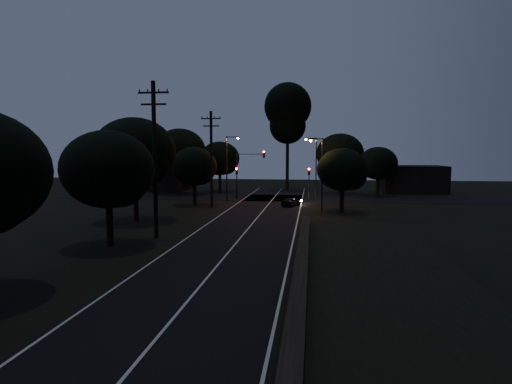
# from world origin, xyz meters

# --- Properties ---
(ground) EXTENTS (160.00, 160.00, 0.00)m
(ground) POSITION_xyz_m (0.00, 0.00, 0.00)
(ground) COLOR black
(road_surface) EXTENTS (60.00, 70.00, 0.03)m
(road_surface) POSITION_xyz_m (0.00, 31.12, 0.01)
(road_surface) COLOR black
(road_surface) RESTS_ON ground
(retaining_wall) EXTENTS (6.93, 26.00, 1.60)m
(retaining_wall) POSITION_xyz_m (7.74, 3.00, 0.62)
(retaining_wall) COLOR black
(retaining_wall) RESTS_ON ground
(utility_pole_mid) EXTENTS (2.20, 0.30, 11.00)m
(utility_pole_mid) POSITION_xyz_m (-6.00, 15.00, 5.74)
(utility_pole_mid) COLOR black
(utility_pole_mid) RESTS_ON ground
(utility_pole_far) EXTENTS (2.20, 0.30, 10.50)m
(utility_pole_far) POSITION_xyz_m (-6.00, 32.00, 5.48)
(utility_pole_far) COLOR black
(utility_pole_far) RESTS_ON ground
(tree_left_b) EXTENTS (5.90, 5.90, 7.50)m
(tree_left_b) POSITION_xyz_m (-7.79, 11.88, 4.87)
(tree_left_b) COLOR black
(tree_left_b) RESTS_ON ground
(tree_left_c) EXTENTS (7.21, 7.21, 9.11)m
(tree_left_c) POSITION_xyz_m (-10.24, 21.85, 5.89)
(tree_left_c) COLOR black
(tree_left_c) RESTS_ON ground
(tree_left_d) EXTENTS (5.24, 5.24, 6.65)m
(tree_left_d) POSITION_xyz_m (-8.31, 33.89, 4.31)
(tree_left_d) COLOR black
(tree_left_d) RESTS_ON ground
(tree_far_nw) EXTENTS (6.04, 6.04, 7.65)m
(tree_far_nw) POSITION_xyz_m (-8.79, 49.88, 4.95)
(tree_far_nw) COLOR black
(tree_far_nw) RESTS_ON ground
(tree_far_w) EXTENTS (7.40, 7.40, 9.43)m
(tree_far_w) POSITION_xyz_m (-13.74, 45.85, 6.13)
(tree_far_w) COLOR black
(tree_far_w) RESTS_ON ground
(tree_far_ne) EXTENTS (6.93, 6.93, 8.77)m
(tree_far_ne) POSITION_xyz_m (9.25, 49.86, 5.67)
(tree_far_ne) COLOR black
(tree_far_ne) RESTS_ON ground
(tree_far_e) EXTENTS (5.34, 5.34, 6.78)m
(tree_far_e) POSITION_xyz_m (14.19, 46.89, 4.39)
(tree_far_e) COLOR black
(tree_far_e) RESTS_ON ground
(tree_right_a) EXTENTS (5.10, 5.10, 6.48)m
(tree_right_a) POSITION_xyz_m (8.18, 29.90, 4.20)
(tree_right_a) COLOR black
(tree_right_a) RESTS_ON ground
(tall_pine) EXTENTS (7.50, 7.50, 17.03)m
(tall_pine) POSITION_xyz_m (1.00, 55.00, 12.29)
(tall_pine) COLOR black
(tall_pine) RESTS_ON ground
(building_left) EXTENTS (10.00, 8.00, 4.40)m
(building_left) POSITION_xyz_m (-20.00, 52.00, 2.20)
(building_left) COLOR black
(building_left) RESTS_ON ground
(building_right) EXTENTS (9.00, 7.00, 4.00)m
(building_right) POSITION_xyz_m (20.00, 53.00, 2.00)
(building_right) COLOR black
(building_right) RESTS_ON ground
(signal_left) EXTENTS (0.28, 0.35, 4.10)m
(signal_left) POSITION_xyz_m (-4.60, 39.99, 2.84)
(signal_left) COLOR black
(signal_left) RESTS_ON ground
(signal_right) EXTENTS (0.28, 0.35, 4.10)m
(signal_right) POSITION_xyz_m (4.60, 39.99, 2.84)
(signal_right) COLOR black
(signal_right) RESTS_ON ground
(signal_mast) EXTENTS (3.70, 0.35, 6.25)m
(signal_mast) POSITION_xyz_m (-2.91, 39.99, 4.34)
(signal_mast) COLOR black
(signal_mast) RESTS_ON ground
(streetlight_a) EXTENTS (1.66, 0.26, 8.00)m
(streetlight_a) POSITION_xyz_m (-5.31, 38.00, 4.64)
(streetlight_a) COLOR black
(streetlight_a) RESTS_ON ground
(streetlight_b) EXTENTS (1.66, 0.26, 8.00)m
(streetlight_b) POSITION_xyz_m (5.31, 44.00, 4.64)
(streetlight_b) COLOR black
(streetlight_b) RESTS_ON ground
(streetlight_c) EXTENTS (1.46, 0.26, 7.50)m
(streetlight_c) POSITION_xyz_m (5.83, 30.00, 4.35)
(streetlight_c) COLOR black
(streetlight_c) RESTS_ON ground
(car) EXTENTS (2.34, 3.24, 1.02)m
(car) POSITION_xyz_m (2.67, 33.83, 0.51)
(car) COLOR black
(car) RESTS_ON ground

